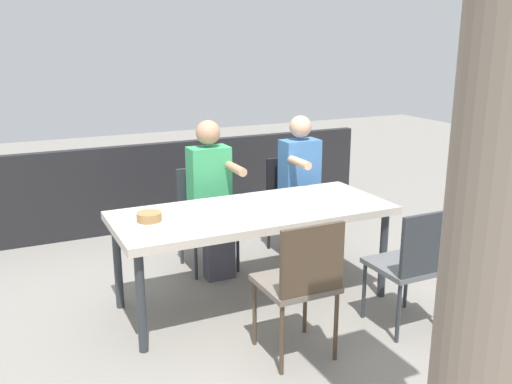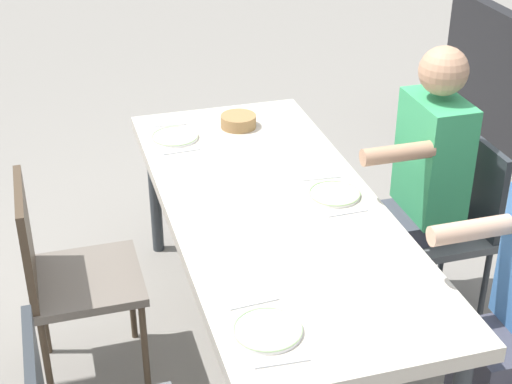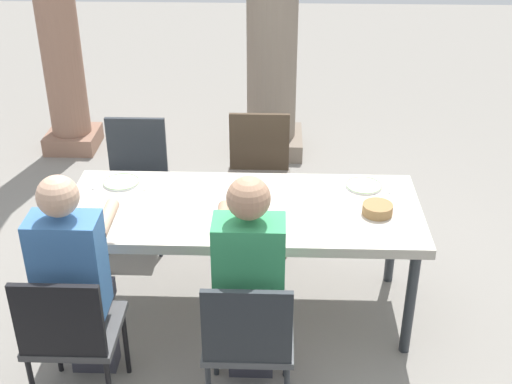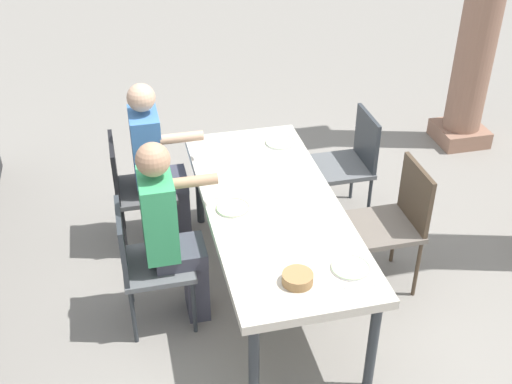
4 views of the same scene
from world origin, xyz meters
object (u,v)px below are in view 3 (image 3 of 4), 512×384
object	(u,v)px
chair_west_south	(70,331)
bread_basket	(377,209)
diner_woman_green	(249,282)
chair_west_north	(135,174)
plate_2	(364,186)
dining_table	(243,216)
plate_1	(241,229)
plate_0	(121,182)
diner_man_white	(76,279)
chair_mid_south	(248,336)
chair_mid_north	(259,171)

from	to	relation	value
chair_west_south	bread_basket	bearing A→B (deg)	26.61
diner_woman_green	chair_west_north	bearing A→B (deg)	119.86
plate_2	dining_table	bearing A→B (deg)	-160.10
chair_west_north	plate_1	world-z (taller)	chair_west_north
dining_table	plate_0	distance (m)	0.80
diner_man_white	bread_basket	bearing A→B (deg)	21.00
chair_west_south	dining_table	bearing A→B (deg)	46.44
chair_mid_south	chair_west_north	bearing A→B (deg)	117.27
plate_0	bread_basket	world-z (taller)	bread_basket
chair_mid_south	diner_woman_green	xyz separation A→B (m)	(-0.00, 0.18, 0.20)
dining_table	diner_man_white	world-z (taller)	diner_man_white
plate_0	plate_1	distance (m)	0.91
diner_woman_green	plate_1	xyz separation A→B (m)	(-0.06, 0.41, 0.05)
chair_mid_north	diner_man_white	bearing A→B (deg)	-119.98
plate_0	plate_1	bearing A→B (deg)	-34.12
diner_woman_green	diner_man_white	xyz separation A→B (m)	(-0.86, 0.01, -0.01)
chair_west_south	diner_woman_green	xyz separation A→B (m)	(0.86, 0.18, 0.19)
chair_west_south	bread_basket	xyz separation A→B (m)	(1.56, 0.78, 0.26)
dining_table	bread_basket	world-z (taller)	bread_basket
chair_west_north	dining_table	bearing A→B (deg)	-46.49
chair_west_south	diner_woman_green	size ratio (longest dim) A/B	0.67
chair_west_north	chair_mid_south	size ratio (longest dim) A/B	1.01
chair_west_south	diner_man_white	world-z (taller)	diner_man_white
chair_west_north	plate_2	distance (m)	1.64
plate_2	bread_basket	xyz separation A→B (m)	(0.04, -0.32, 0.02)
diner_woman_green	plate_1	bearing A→B (deg)	98.64
chair_west_south	bread_basket	world-z (taller)	chair_west_south
diner_woman_green	plate_1	world-z (taller)	diner_woman_green
dining_table	chair_mid_south	xyz separation A→B (m)	(0.07, -0.84, -0.18)
chair_west_south	plate_2	world-z (taller)	chair_west_south
dining_table	chair_west_north	xyz separation A→B (m)	(-0.80, 0.84, -0.17)
chair_west_north	diner_woman_green	distance (m)	1.75
dining_table	chair_mid_north	size ratio (longest dim) A/B	2.22
dining_table	plate_1	world-z (taller)	plate_1
chair_mid_south	plate_0	bearing A→B (deg)	126.87
chair_west_south	diner_woman_green	world-z (taller)	diner_woman_green
dining_table	chair_west_south	distance (m)	1.17
chair_west_north	chair_mid_south	xyz separation A→B (m)	(0.87, -1.68, -0.00)
plate_1	diner_man_white	bearing A→B (deg)	-153.49
diner_man_white	plate_1	bearing A→B (deg)	26.51
chair_mid_north	diner_man_white	xyz separation A→B (m)	(-0.86, -1.50, 0.15)
plate_1	chair_west_north	bearing A→B (deg)	126.13
chair_west_north	plate_2	bearing A→B (deg)	-20.94
diner_man_white	dining_table	bearing A→B (deg)	39.51
chair_mid_south	bread_basket	distance (m)	1.08
chair_mid_south	plate_0	xyz separation A→B (m)	(-0.82, 1.10, 0.25)
chair_west_north	plate_0	xyz separation A→B (m)	(0.05, -0.59, 0.24)
diner_woman_green	bread_basket	distance (m)	0.93
plate_2	plate_1	bearing A→B (deg)	-144.12
chair_mid_north	chair_mid_south	xyz separation A→B (m)	(-0.00, -1.68, -0.04)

